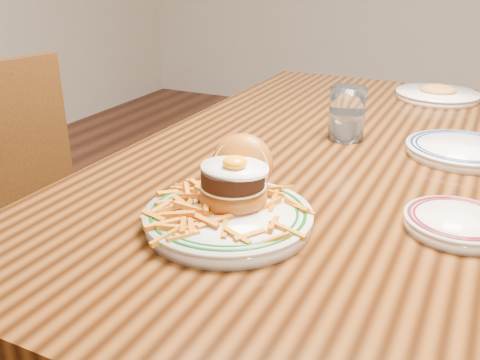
% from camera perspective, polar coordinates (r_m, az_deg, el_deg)
% --- Properties ---
extents(table, '(0.85, 1.60, 0.75)m').
position_cam_1_polar(table, '(1.28, 8.92, -0.54)').
color(table, black).
rests_on(table, floor).
extents(main_plate, '(0.28, 0.30, 0.13)m').
position_cam_1_polar(main_plate, '(0.89, -1.00, -2.37)').
color(main_plate, silver).
rests_on(main_plate, table).
extents(side_plate, '(0.17, 0.18, 0.03)m').
position_cam_1_polar(side_plate, '(0.94, 22.20, -4.15)').
color(side_plate, silver).
rests_on(side_plate, table).
extents(rear_plate, '(0.24, 0.24, 0.03)m').
position_cam_1_polar(rear_plate, '(1.29, 22.58, 3.03)').
color(rear_plate, silver).
rests_on(rear_plate, table).
extents(water_glass, '(0.09, 0.09, 0.13)m').
position_cam_1_polar(water_glass, '(1.32, 11.31, 6.65)').
color(water_glass, white).
rests_on(water_glass, table).
extents(far_plate, '(0.25, 0.25, 0.04)m').
position_cam_1_polar(far_plate, '(1.79, 20.30, 8.55)').
color(far_plate, silver).
rests_on(far_plate, table).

